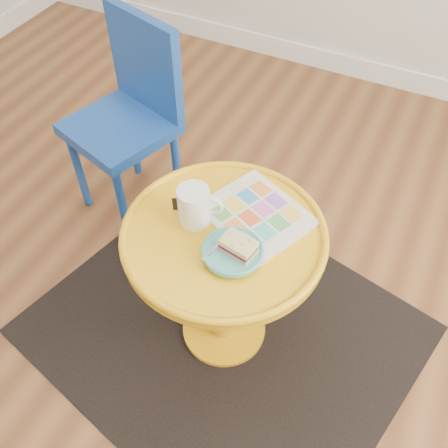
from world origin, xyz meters
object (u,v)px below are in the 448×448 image
at_px(side_table, 224,266).
at_px(newspaper, 256,214).
at_px(chair, 131,110).
at_px(plate, 233,252).
at_px(mug, 195,205).

relative_size(side_table, newspaper, 2.03).
distance_m(chair, plate, 0.89).
height_order(mug, plate, mug).
relative_size(mug, plate, 0.76).
distance_m(side_table, newspaper, 0.20).
relative_size(side_table, chair, 0.72).
bearing_deg(side_table, chair, 143.93).
xyz_separation_m(newspaper, plate, (0.00, -0.17, 0.01)).
bearing_deg(plate, mug, 155.76).
bearing_deg(plate, side_table, 132.43).
xyz_separation_m(mug, plate, (0.16, -0.07, -0.05)).
distance_m(chair, mug, 0.74).
height_order(side_table, plate, plate).
relative_size(newspaper, mug, 2.26).
xyz_separation_m(side_table, chair, (-0.65, 0.47, 0.07)).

